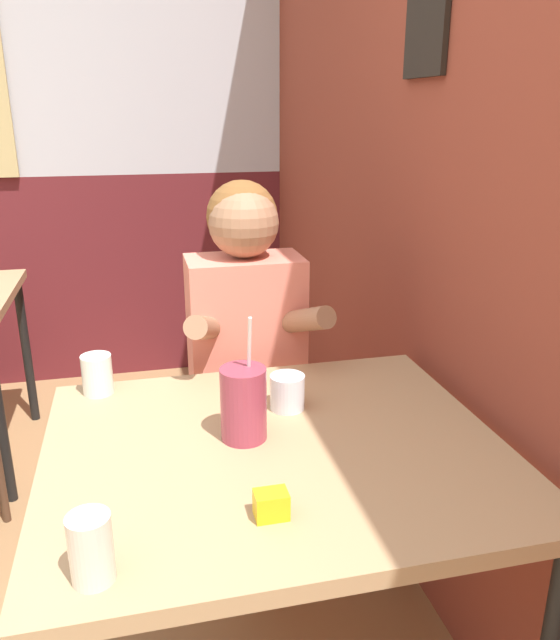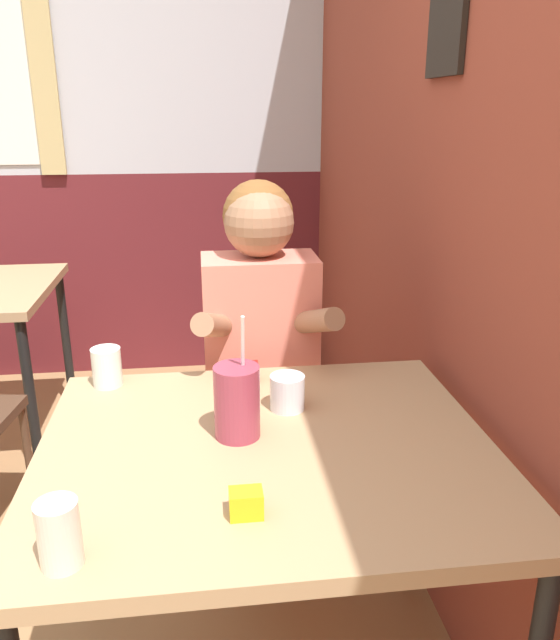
% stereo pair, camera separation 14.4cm
% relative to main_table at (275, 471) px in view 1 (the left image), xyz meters
% --- Properties ---
extents(brick_wall_right, '(0.08, 4.65, 2.70)m').
position_rel_main_table_xyz_m(brick_wall_right, '(0.56, 0.88, 0.68)').
color(brick_wall_right, brown).
rests_on(brick_wall_right, ground_plane).
extents(back_wall, '(5.31, 0.09, 2.70)m').
position_rel_main_table_xyz_m(back_wall, '(-0.64, 2.24, 0.69)').
color(back_wall, silver).
rests_on(back_wall, ground_plane).
extents(main_table, '(0.98, 0.84, 0.73)m').
position_rel_main_table_xyz_m(main_table, '(0.00, 0.00, 0.00)').
color(main_table, tan).
rests_on(main_table, ground_plane).
extents(person_seated, '(0.42, 0.41, 1.23)m').
position_rel_main_table_xyz_m(person_seated, '(0.04, 0.59, -0.02)').
color(person_seated, '#EA7F6B').
rests_on(person_seated, ground_plane).
extents(cocktail_pitcher, '(0.10, 0.10, 0.28)m').
position_rel_main_table_xyz_m(cocktail_pitcher, '(-0.06, 0.05, 0.15)').
color(cocktail_pitcher, '#99384C').
rests_on(cocktail_pitcher, main_table).
extents(glass_near_pitcher, '(0.08, 0.08, 0.09)m').
position_rel_main_table_xyz_m(glass_near_pitcher, '(0.07, 0.16, 0.11)').
color(glass_near_pitcher, silver).
rests_on(glass_near_pitcher, main_table).
extents(glass_center, '(0.08, 0.08, 0.10)m').
position_rel_main_table_xyz_m(glass_center, '(-0.38, 0.36, 0.12)').
color(glass_center, silver).
rests_on(glass_center, main_table).
extents(glass_far_side, '(0.07, 0.07, 0.11)m').
position_rel_main_table_xyz_m(glass_far_side, '(-0.36, -0.33, 0.12)').
color(glass_far_side, silver).
rests_on(glass_far_side, main_table).
extents(condiment_ketchup, '(0.06, 0.04, 0.05)m').
position_rel_main_table_xyz_m(condiment_ketchup, '(-0.02, 0.34, 0.09)').
color(condiment_ketchup, '#B7140F').
rests_on(condiment_ketchup, main_table).
extents(condiment_mustard, '(0.06, 0.04, 0.05)m').
position_rel_main_table_xyz_m(condiment_mustard, '(-0.06, -0.24, 0.09)').
color(condiment_mustard, yellow).
rests_on(condiment_mustard, main_table).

